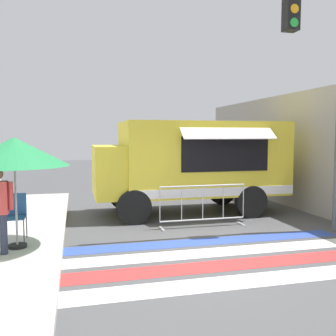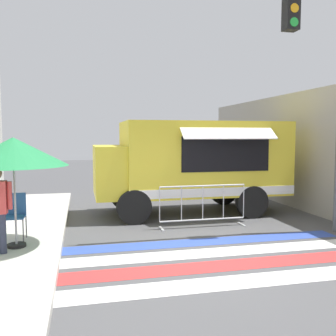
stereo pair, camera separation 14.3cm
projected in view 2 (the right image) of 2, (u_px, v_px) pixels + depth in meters
The scene contains 8 objects.
ground_plane at pixel (219, 257), 7.24m from camera, with size 60.00×60.00×0.00m, color #4C4C4F.
concrete_wall_right at pixel (319, 152), 10.94m from camera, with size 0.20×16.00×3.71m.
crosswalk_painted at pixel (221, 258), 7.13m from camera, with size 6.40×2.84×0.01m.
food_truck at pixel (189, 161), 11.20m from camera, with size 5.60×2.81×2.74m.
traffic_signal_pole at pixel (312, 58), 8.62m from camera, with size 4.17×0.29×6.01m.
patio_umbrella at pixel (13, 152), 7.22m from camera, with size 2.08×2.08×2.16m.
folding_chair at pixel (14, 212), 7.84m from camera, with size 0.46×0.46×0.98m.
barricade_front at pixel (203, 206), 9.53m from camera, with size 2.27×0.44×1.09m.
Camera 2 is at (-2.57, -6.66, 2.34)m, focal length 40.00 mm.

